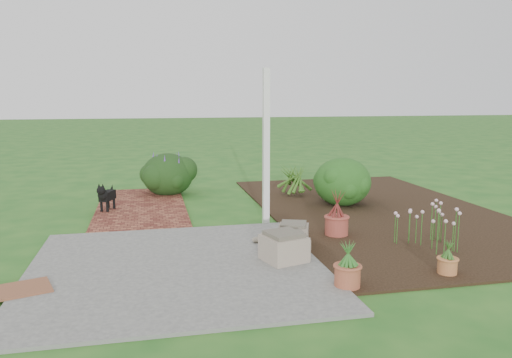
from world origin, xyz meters
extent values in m
plane|color=#205C1D|center=(0.00, 0.00, 0.00)|extent=(80.00, 80.00, 0.00)
cube|color=#5A5A58|center=(-1.25, -1.75, 0.02)|extent=(3.50, 3.50, 0.04)
cube|color=#5B251C|center=(-1.70, 1.75, 0.02)|extent=(1.60, 3.50, 0.04)
cube|color=black|center=(2.50, 0.50, 0.01)|extent=(4.00, 7.00, 0.03)
cube|color=white|center=(0.30, 0.10, 1.25)|extent=(0.10, 0.10, 2.50)
cube|color=gray|center=(0.18, -1.75, 0.18)|extent=(0.43, 0.43, 0.28)
cube|color=gray|center=(0.07, -1.84, 0.20)|extent=(0.59, 0.59, 0.31)
cube|color=#776A5B|center=(0.37, -1.23, 0.17)|extent=(0.52, 0.52, 0.27)
cube|color=brown|center=(-2.98, -2.20, 0.05)|extent=(0.85, 0.68, 0.02)
cube|color=black|center=(-2.28, 1.51, 0.30)|extent=(0.29, 0.40, 0.16)
cylinder|color=black|center=(-2.38, 1.41, 0.13)|extent=(0.04, 0.04, 0.18)
cylinder|color=black|center=(-2.28, 1.37, 0.13)|extent=(0.04, 0.04, 0.18)
cylinder|color=black|center=(-2.29, 1.65, 0.13)|extent=(0.04, 0.04, 0.18)
cylinder|color=black|center=(-2.18, 1.61, 0.13)|extent=(0.04, 0.04, 0.18)
sphere|color=black|center=(-2.37, 1.30, 0.44)|extent=(0.15, 0.15, 0.15)
cone|color=black|center=(-2.21, 1.69, 0.42)|extent=(0.10, 0.13, 0.14)
cylinder|color=beige|center=(-1.40, 3.48, 0.22)|extent=(0.31, 0.31, 0.36)
ellipsoid|color=#1C3D10|center=(2.04, 1.14, 0.49)|extent=(1.31, 1.31, 0.91)
cylinder|color=#984033|center=(1.16, -0.84, 0.17)|extent=(0.44, 0.44, 0.28)
cylinder|color=#B76E3E|center=(1.81, -2.66, 0.12)|extent=(0.22, 0.22, 0.18)
cylinder|color=#A15136|center=(0.52, -2.79, 0.15)|extent=(0.32, 0.32, 0.24)
ellipsoid|color=black|center=(-1.16, 2.93, 0.45)|extent=(1.34, 1.34, 0.91)
camera|label=1|loc=(-1.54, -7.60, 2.07)|focal=35.00mm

